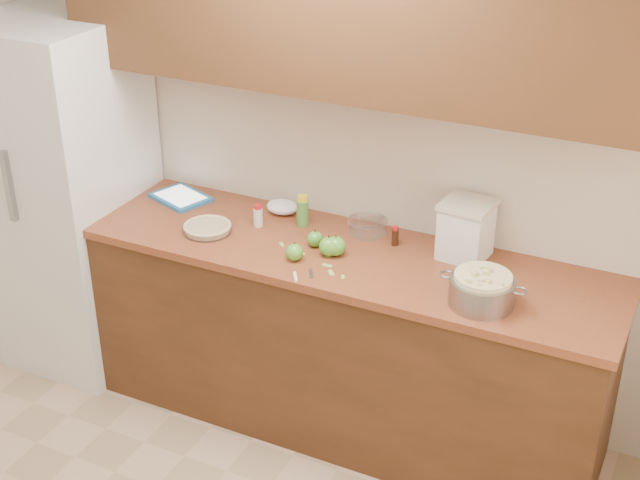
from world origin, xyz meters
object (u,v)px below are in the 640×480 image
at_px(pie, 207,228).
at_px(flour_canister, 466,229).
at_px(colander, 482,290).
at_px(tablet, 181,197).

relative_size(pie, flour_canister, 0.88).
relative_size(pie, colander, 0.65).
bearing_deg(flour_canister, colander, -62.64).
bearing_deg(pie, flour_canister, 14.15).
bearing_deg(flour_canister, pie, -165.85).
bearing_deg(tablet, pie, -17.89).
relative_size(colander, tablet, 1.08).
relative_size(flour_canister, tablet, 0.79).
relative_size(pie, tablet, 0.70).
distance_m(pie, colander, 1.32).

